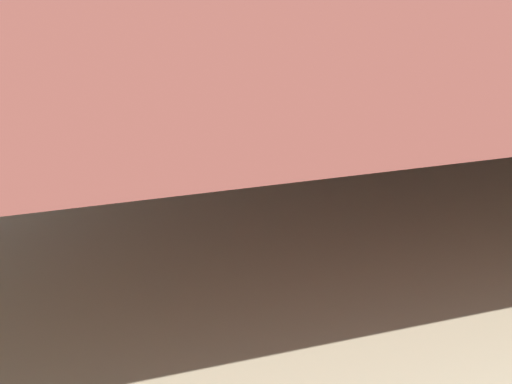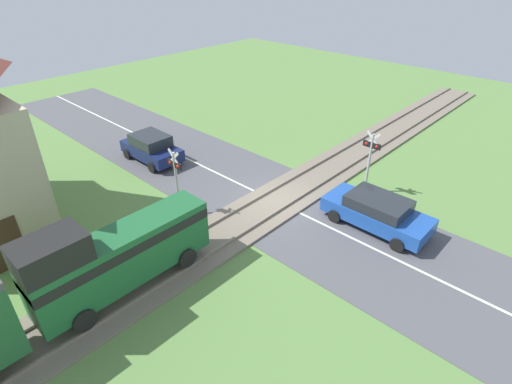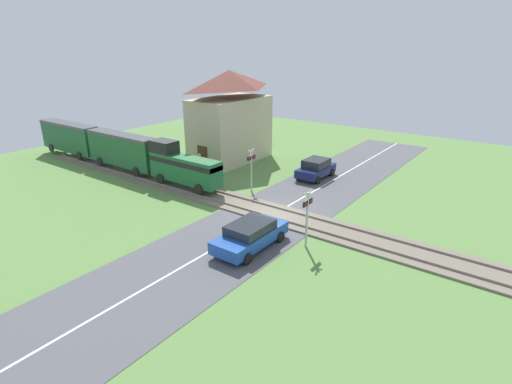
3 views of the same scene
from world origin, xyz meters
The scene contains 11 objects.
ground_plane centered at (0.00, 0.00, 0.00)m, with size 60.00×60.00×0.00m, color #5B8442.
road_surface centered at (0.00, 0.00, 0.01)m, with size 48.00×6.40×0.02m.
track_bed centered at (0.00, 0.00, 0.07)m, with size 2.80×48.00×0.24m.
train centered at (0.00, 16.18, 1.89)m, with size 1.58×22.40×3.18m.
car_near_crossing centered at (-4.41, -1.44, 0.76)m, with size 4.56×2.06×1.44m.
car_far_side centered at (8.11, 1.44, 0.81)m, with size 3.80×1.94×1.57m.
crossing_signal_west_approach centered at (-2.59, -3.77, 2.05)m, with size 0.90×0.18×3.21m.
crossing_signal_east_approach centered at (2.59, 3.77, 2.05)m, with size 0.90×0.18×3.21m.
station_building centered at (8.08, 10.29, 3.94)m, with size 8.08×4.44×8.10m.
pedestrian_by_station centered at (3.23, 9.60, 0.82)m, with size 0.44×0.44×1.79m.
tree_by_station centered at (14.32, 11.51, 2.53)m, with size 2.32×2.32×3.93m.
Camera 3 is at (-19.45, -12.90, 10.17)m, focal length 28.00 mm.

